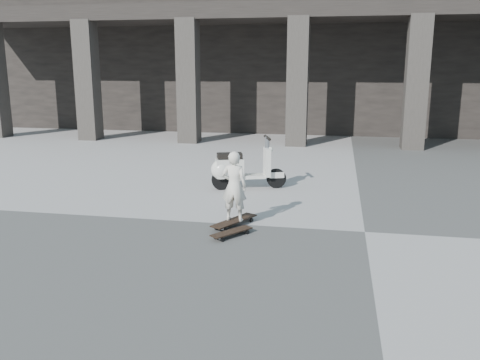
% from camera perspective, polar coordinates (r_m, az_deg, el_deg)
% --- Properties ---
extents(ground, '(90.00, 90.00, 0.00)m').
position_cam_1_polar(ground, '(8.22, 13.84, -5.68)').
color(ground, '#484846').
rests_on(ground, ground).
extents(colonnade, '(28.00, 8.82, 6.00)m').
position_cam_1_polar(colonnade, '(21.58, 12.59, 13.83)').
color(colonnade, black).
rests_on(colonnade, ground).
extents(longboard, '(0.64, 0.94, 0.09)m').
position_cam_1_polar(longboard, '(8.27, -0.66, -4.65)').
color(longboard, black).
rests_on(longboard, ground).
extents(skateboard_spare, '(0.58, 0.69, 0.09)m').
position_cam_1_polar(skateboard_spare, '(7.76, -0.96, -5.90)').
color(skateboard_spare, black).
rests_on(skateboard_spare, ground).
extents(child, '(0.42, 0.29, 1.13)m').
position_cam_1_polar(child, '(8.11, -0.67, -0.70)').
color(child, silver).
rests_on(child, longboard).
extents(scooter, '(1.53, 0.78, 1.11)m').
position_cam_1_polar(scooter, '(10.57, -0.45, 1.28)').
color(scooter, black).
rests_on(scooter, ground).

